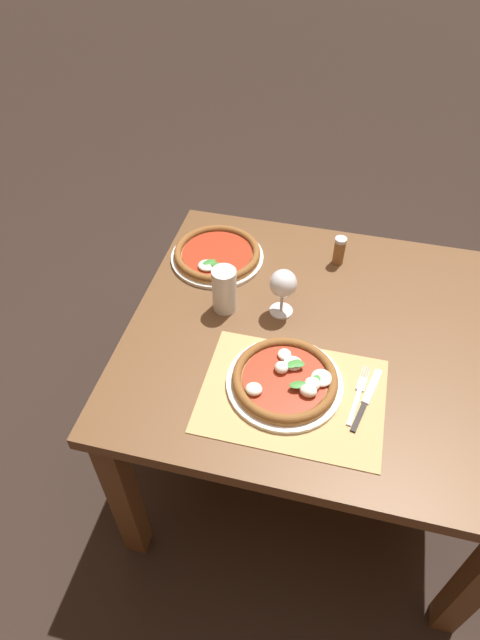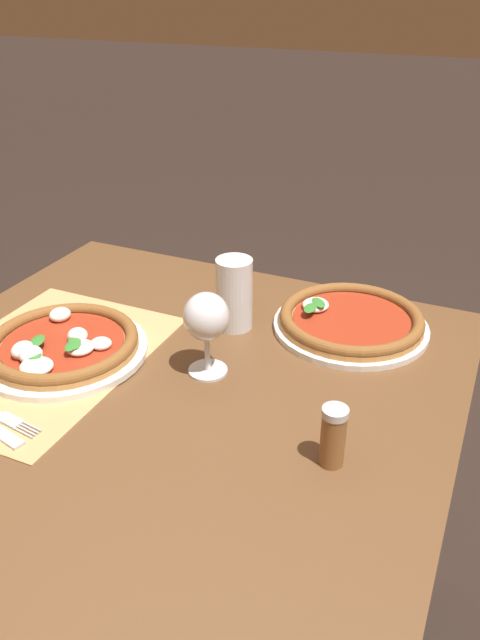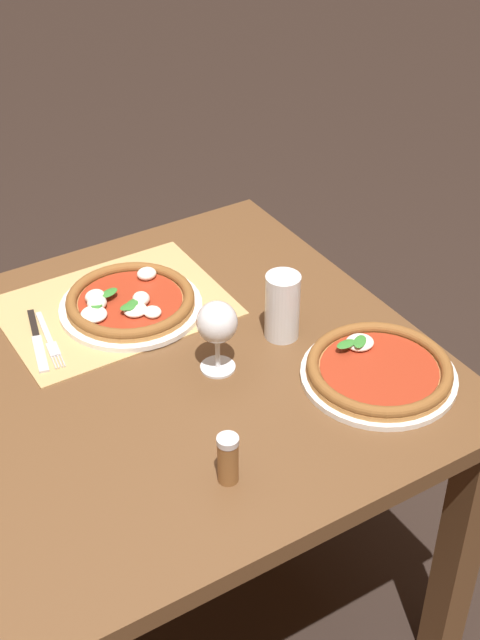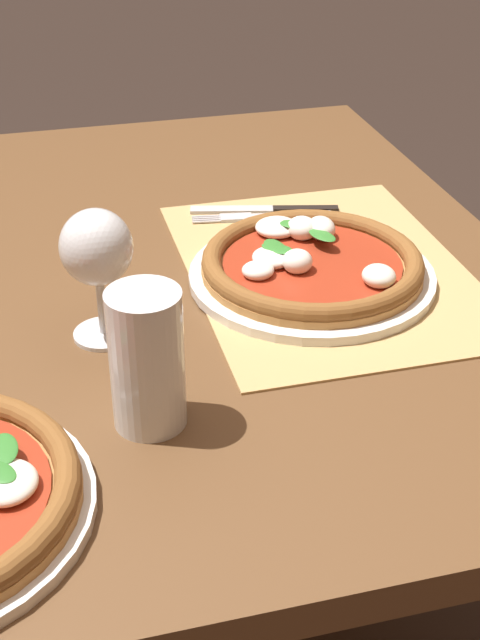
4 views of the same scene
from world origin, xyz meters
name	(u,v)px [view 4 (image 4 of 4)]	position (x,y,z in m)	size (l,w,h in m)	color
dining_table	(142,340)	(0.00, 0.00, 0.63)	(1.14, 1.00, 0.74)	brown
paper_placemat	(326,269)	(-0.06, -0.24, 0.74)	(0.47, 0.35, 0.00)	tan
pizza_near	(311,265)	(-0.08, -0.21, 0.76)	(0.31, 0.31, 0.05)	silver
wine_glass	(97,253)	(-0.14, 0.06, 0.85)	(0.08, 0.08, 0.16)	silver
pint_glass	(147,362)	(-0.31, 0.03, 0.81)	(0.07, 0.07, 0.15)	silver
fork	(261,217)	(0.11, -0.20, 0.75)	(0.05, 0.20, 0.00)	#B7B7BC
knife	(264,210)	(0.13, -0.21, 0.75)	(0.07, 0.21, 0.01)	black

